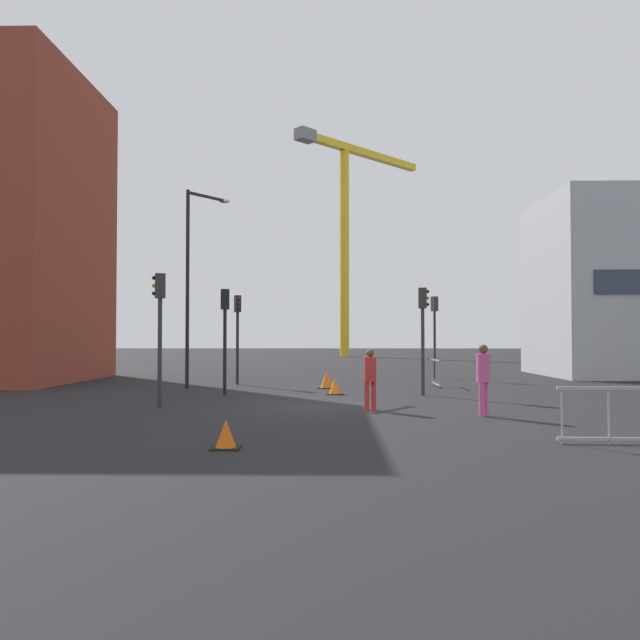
% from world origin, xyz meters
% --- Properties ---
extents(ground, '(160.00, 160.00, 0.00)m').
position_xyz_m(ground, '(0.00, 0.00, 0.00)').
color(ground, black).
extents(construction_crane, '(12.80, 12.72, 21.13)m').
position_xyz_m(construction_crane, '(2.00, 42.68, 14.16)').
color(construction_crane, yellow).
rests_on(construction_crane, ground).
extents(streetlamp_tall, '(1.46, 1.69, 7.70)m').
position_xyz_m(streetlamp_tall, '(-4.97, 6.12, 4.57)').
color(streetlamp_tall, black).
rests_on(streetlamp_tall, ground).
extents(traffic_light_near, '(0.33, 0.39, 3.63)m').
position_xyz_m(traffic_light_near, '(-3.23, 3.35, 2.46)').
color(traffic_light_near, black).
rests_on(traffic_light_near, ground).
extents(traffic_light_verge, '(0.34, 0.39, 3.88)m').
position_xyz_m(traffic_light_verge, '(5.32, 11.46, 2.61)').
color(traffic_light_verge, '#2D2D30').
rests_on(traffic_light_verge, ground).
extents(traffic_light_median, '(0.39, 0.28, 3.66)m').
position_xyz_m(traffic_light_median, '(3.56, 3.25, 2.48)').
color(traffic_light_median, '#2D2D30').
rests_on(traffic_light_median, ground).
extents(traffic_light_island, '(0.33, 0.39, 3.71)m').
position_xyz_m(traffic_light_island, '(-3.47, 7.79, 2.51)').
color(traffic_light_island, '#232326').
rests_on(traffic_light_island, ground).
extents(traffic_light_corner, '(0.39, 0.32, 3.80)m').
position_xyz_m(traffic_light_corner, '(-4.43, -0.45, 2.56)').
color(traffic_light_corner, '#2D2D30').
rests_on(traffic_light_corner, ground).
extents(pedestrian_walking, '(0.34, 0.34, 1.66)m').
position_xyz_m(pedestrian_walking, '(1.49, -0.98, 0.96)').
color(pedestrian_walking, red).
rests_on(pedestrian_walking, ground).
extents(pedestrian_waiting, '(0.34, 0.34, 1.81)m').
position_xyz_m(pedestrian_waiting, '(4.27, -2.18, 1.06)').
color(pedestrian_waiting, '#D14C8C').
rests_on(pedestrian_waiting, ground).
extents(safety_barrier_front, '(0.09, 1.95, 1.08)m').
position_xyz_m(safety_barrier_front, '(4.60, 6.89, 0.56)').
color(safety_barrier_front, gray).
rests_on(safety_barrier_front, ground).
extents(safety_barrier_rear, '(1.92, 0.10, 1.08)m').
position_xyz_m(safety_barrier_rear, '(5.63, -6.15, 0.56)').
color(safety_barrier_rear, '#9EA0A5').
rests_on(safety_barrier_rear, ground).
extents(traffic_cone_orange, '(0.58, 0.58, 0.58)m').
position_xyz_m(traffic_cone_orange, '(0.56, 3.53, 0.27)').
color(traffic_cone_orange, black).
rests_on(traffic_cone_orange, ground).
extents(traffic_cone_on_verge, '(0.52, 0.52, 0.52)m').
position_xyz_m(traffic_cone_on_verge, '(-1.46, -6.72, 0.24)').
color(traffic_cone_on_verge, black).
rests_on(traffic_cone_on_verge, ground).
extents(traffic_cone_striped, '(0.67, 0.67, 0.68)m').
position_xyz_m(traffic_cone_striped, '(0.26, 5.97, 0.32)').
color(traffic_cone_striped, black).
rests_on(traffic_cone_striped, ground).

